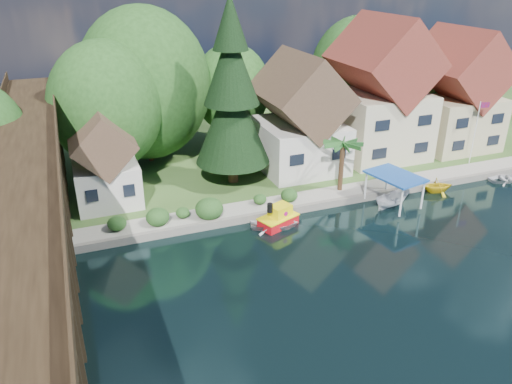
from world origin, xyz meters
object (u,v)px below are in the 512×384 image
(house_center, at_px, (380,98))
(shed, at_px, (105,165))
(house_left, at_px, (300,121))
(boat_yellow, at_px, (438,184))
(boat_white_a, at_px, (275,223))
(boat_canopy, at_px, (393,193))
(palm_tree, at_px, (343,146))
(house_right, at_px, (454,97))
(boat_white_b, at_px, (506,178))
(tugboat, at_px, (279,218))
(flagpole, at_px, (477,126))
(trestle_bridge, at_px, (32,206))
(conifer, at_px, (232,97))

(house_center, xyz_separation_m, shed, (-27.00, -2.00, -2.59))
(house_left, relative_size, boat_yellow, 3.95)
(boat_white_a, distance_m, boat_canopy, 10.64)
(boat_yellow, bearing_deg, palm_tree, 85.93)
(house_center, xyz_separation_m, palm_tree, (-7.93, -6.76, -1.79))
(boat_yellow, bearing_deg, boat_white_a, 105.36)
(house_center, xyz_separation_m, house_right, (9.00, -0.50, -0.64))
(palm_tree, relative_size, boat_white_b, 1.45)
(house_center, distance_m, palm_tree, 10.57)
(house_center, height_order, shed, house_center)
(tugboat, relative_size, boat_canopy, 0.70)
(house_right, height_order, shed, house_right)
(house_center, distance_m, boat_white_a, 19.48)
(house_right, distance_m, boat_white_b, 10.62)
(house_right, relative_size, boat_canopy, 2.49)
(flagpole, xyz_separation_m, boat_yellow, (-7.01, -3.59, -3.58))
(flagpole, bearing_deg, shed, 173.89)
(tugboat, xyz_separation_m, boat_white_a, (-0.40, -0.15, -0.29))
(boat_canopy, bearing_deg, house_left, 112.53)
(trestle_bridge, distance_m, shed, 10.69)
(palm_tree, bearing_deg, boat_yellow, -16.64)
(house_left, height_order, palm_tree, house_left)
(boat_canopy, distance_m, boat_yellow, 5.58)
(house_right, xyz_separation_m, conifer, (-25.00, -1.05, 2.49))
(house_left, relative_size, tugboat, 3.14)
(conifer, bearing_deg, flagpole, -9.98)
(shed, xyz_separation_m, palm_tree, (19.07, -4.76, 0.80))
(trestle_bridge, height_order, shed, trestle_bridge)
(palm_tree, relative_size, flagpole, 0.76)
(boat_white_a, relative_size, boat_white_b, 1.15)
(tugboat, xyz_separation_m, boat_canopy, (10.21, -0.37, 0.56))
(trestle_bridge, distance_m, house_left, 25.42)
(boat_white_a, relative_size, boat_yellow, 1.34)
(boat_yellow, bearing_deg, house_center, 15.83)
(house_left, xyz_separation_m, boat_canopy, (4.06, -9.80, -3.90))
(house_center, bearing_deg, palm_tree, -139.55)
(conifer, relative_size, boat_white_a, 4.30)
(house_left, xyz_separation_m, flagpole, (16.53, -5.20, -0.82))
(trestle_bridge, distance_m, boat_yellow, 32.92)
(shed, relative_size, tugboat, 2.24)
(trestle_bridge, relative_size, tugboat, 12.61)
(tugboat, bearing_deg, boat_white_a, -159.08)
(shed, xyz_separation_m, boat_white_b, (35.22, -7.59, -3.49))
(house_center, bearing_deg, tugboat, -146.77)
(boat_white_b, bearing_deg, boat_canopy, 100.64)
(tugboat, bearing_deg, boat_white_b, 0.82)
(house_center, height_order, boat_white_a, house_center)
(trestle_bridge, relative_size, house_right, 3.55)
(flagpole, distance_m, boat_yellow, 8.65)
(boat_canopy, xyz_separation_m, boat_yellow, (5.46, 1.01, -0.50))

